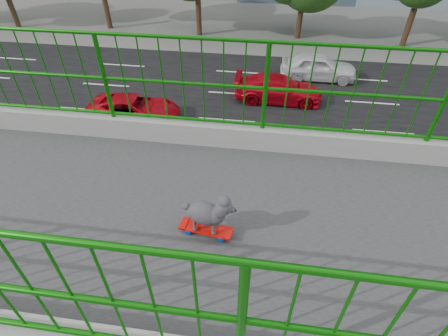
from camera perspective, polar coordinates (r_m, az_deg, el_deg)
The scene contains 10 objects.
road at distance 18.24m, azimuth 0.44°, elevation 8.00°, with size 18.00×90.00×0.02m, color black.
footbridge at distance 5.45m, azimuth -19.10°, elevation -19.13°, with size 3.00×24.00×7.00m.
railing at distance 3.96m, azimuth -25.21°, elevation -3.77°, with size 3.00×24.00×1.42m.
skateboard at distance 3.47m, azimuth -3.03°, elevation -10.19°, with size 0.23×0.55×0.07m.
poodle at distance 3.27m, azimuth -2.71°, elevation -7.45°, with size 0.26×0.53×0.44m.
car_0 at distance 13.18m, azimuth -16.25°, elevation -4.91°, with size 1.71×4.26×1.45m, color silver.
car_1 at distance 14.74m, azimuth -0.70°, elevation 2.34°, with size 1.44×4.13×1.36m, color silver.
car_2 at distance 18.57m, azimuth -14.83°, elevation 9.56°, with size 2.19×4.75×1.32m, color #B70714.
car_3 at distance 20.05m, azimuth 9.09°, elevation 12.98°, with size 2.01×4.95×1.44m, color #B70714.
car_4 at distance 23.11m, azimuth 15.55°, elevation 16.04°, with size 1.89×4.69×1.60m, color silver.
Camera 1 is at (2.31, 2.03, 9.72)m, focal length 27.29 mm.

